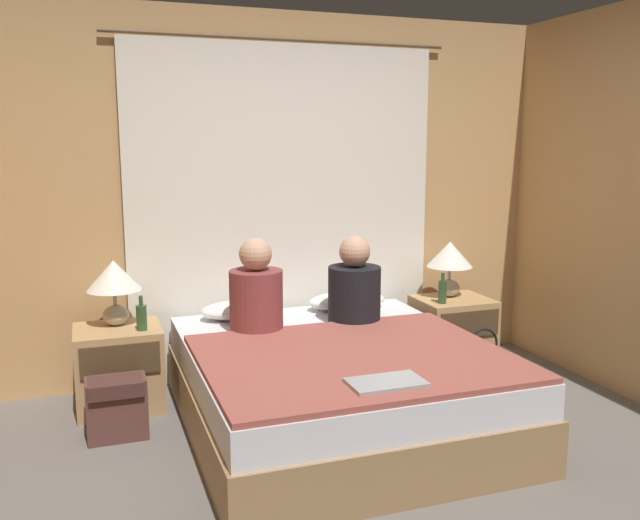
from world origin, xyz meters
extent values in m
plane|color=#66605B|center=(0.00, 0.00, 0.00)|extent=(16.00, 16.00, 0.00)
cube|color=tan|center=(0.00, 1.93, 1.25)|extent=(3.98, 0.06, 2.50)
cube|color=white|center=(0.00, 1.87, 1.14)|extent=(2.16, 0.02, 2.28)
cylinder|color=brown|center=(0.00, 1.87, 2.30)|extent=(2.36, 0.02, 0.02)
cube|color=#99754C|center=(0.00, 0.85, 0.15)|extent=(1.68, 1.94, 0.30)
cube|color=silver|center=(0.00, 0.85, 0.39)|extent=(1.64, 1.90, 0.19)
cube|color=tan|center=(-1.17, 1.55, 0.26)|extent=(0.52, 0.45, 0.51)
cube|color=#4C3823|center=(-1.17, 1.32, 0.38)|extent=(0.45, 0.02, 0.18)
cube|color=tan|center=(1.17, 1.55, 0.26)|extent=(0.52, 0.45, 0.51)
cube|color=#4C3823|center=(1.17, 1.32, 0.38)|extent=(0.45, 0.02, 0.18)
ellipsoid|color=#B2A899|center=(-1.17, 1.62, 0.58)|extent=(0.16, 0.16, 0.13)
cylinder|color=#B2A893|center=(-1.17, 1.62, 0.69)|extent=(0.02, 0.02, 0.10)
cone|color=white|center=(-1.17, 1.62, 0.83)|extent=(0.33, 0.33, 0.18)
ellipsoid|color=#B2A899|center=(1.17, 1.62, 0.58)|extent=(0.16, 0.16, 0.13)
cylinder|color=#B2A893|center=(1.17, 1.62, 0.69)|extent=(0.02, 0.02, 0.10)
cone|color=white|center=(1.17, 1.62, 0.83)|extent=(0.33, 0.33, 0.18)
ellipsoid|color=white|center=(-0.37, 1.63, 0.55)|extent=(0.55, 0.30, 0.12)
ellipsoid|color=white|center=(0.37, 1.63, 0.55)|extent=(0.55, 0.30, 0.12)
cube|color=#994C42|center=(0.00, 0.58, 0.50)|extent=(1.62, 1.34, 0.03)
cylinder|color=brown|center=(-0.36, 1.28, 0.68)|extent=(0.33, 0.33, 0.38)
sphere|color=tan|center=(-0.36, 1.28, 0.97)|extent=(0.20, 0.20, 0.20)
cylinder|color=black|center=(0.28, 1.28, 0.67)|extent=(0.34, 0.34, 0.37)
sphere|color=tan|center=(0.28, 1.28, 0.95)|extent=(0.20, 0.20, 0.20)
cylinder|color=#2D4C28|center=(-1.03, 1.45, 0.59)|extent=(0.06, 0.06, 0.15)
cylinder|color=#2D4C28|center=(-1.03, 1.45, 0.70)|extent=(0.02, 0.02, 0.06)
cylinder|color=#2D4C28|center=(1.02, 1.45, 0.59)|extent=(0.06, 0.06, 0.16)
cylinder|color=#2D4C28|center=(1.02, 1.45, 0.70)|extent=(0.02, 0.02, 0.06)
cube|color=#9EA0A5|center=(-0.03, 0.12, 0.52)|extent=(0.36, 0.21, 0.02)
cube|color=brown|center=(-1.21, 1.11, 0.17)|extent=(0.33, 0.19, 0.35)
cube|color=#452824|center=(-1.21, 1.09, 0.31)|extent=(0.29, 0.20, 0.08)
cube|color=black|center=(1.17, 1.16, 0.12)|extent=(0.31, 0.15, 0.24)
torus|color=black|center=(1.17, 1.16, 0.28)|extent=(0.23, 0.02, 0.23)
camera|label=1|loc=(-1.33, -2.63, 1.65)|focal=38.00mm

